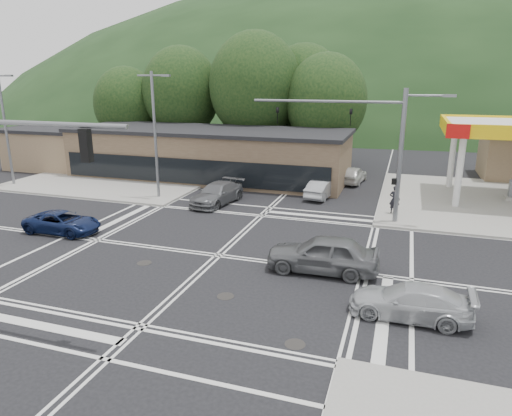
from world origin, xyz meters
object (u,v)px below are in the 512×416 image
(car_northbound, at_px, (217,194))
(pedestrian, at_px, (395,200))
(car_grey_center, at_px, (323,254))
(car_silver_east, at_px, (410,301))
(car_queue_a, at_px, (321,189))
(car_blue_west, at_px, (63,222))
(car_queue_b, at_px, (353,175))

(car_northbound, xyz_separation_m, pedestrian, (11.91, 0.92, 0.32))
(pedestrian, bearing_deg, car_grey_center, 79.73)
(car_grey_center, height_order, car_silver_east, car_grey_center)
(car_silver_east, bearing_deg, car_queue_a, -157.89)
(car_silver_east, distance_m, car_northbound, 17.93)
(car_blue_west, relative_size, car_queue_b, 1.06)
(car_blue_west, bearing_deg, car_grey_center, -93.81)
(car_queue_a, bearing_deg, car_queue_b, -98.08)
(car_silver_east, height_order, car_queue_b, car_queue_b)
(car_grey_center, relative_size, car_northbound, 1.00)
(car_queue_a, xyz_separation_m, car_queue_b, (1.65, 5.62, 0.05))
(car_queue_b, relative_size, pedestrian, 2.29)
(car_grey_center, distance_m, car_northbound, 13.03)
(car_blue_west, height_order, car_silver_east, car_silver_east)
(car_blue_west, xyz_separation_m, car_grey_center, (15.10, -0.80, 0.25))
(car_queue_a, distance_m, car_queue_b, 5.86)
(pedestrian, bearing_deg, car_northbound, 9.39)
(car_blue_west, distance_m, car_northbound, 10.39)
(car_silver_east, xyz_separation_m, car_northbound, (-12.93, 12.42, 0.09))
(car_queue_b, bearing_deg, car_silver_east, 108.94)
(car_silver_east, bearing_deg, car_northbound, -132.68)
(car_grey_center, height_order, car_northbound, car_grey_center)
(car_silver_east, distance_m, car_queue_a, 17.58)
(car_blue_west, xyz_separation_m, car_northbound, (5.98, 8.50, 0.12))
(car_blue_west, height_order, car_grey_center, car_grey_center)
(car_grey_center, distance_m, pedestrian, 10.60)
(car_silver_east, xyz_separation_m, car_queue_a, (-6.28, 16.41, 0.02))
(car_grey_center, relative_size, car_queue_a, 1.26)
(car_northbound, bearing_deg, car_queue_b, 57.84)
(car_grey_center, bearing_deg, car_blue_west, -94.96)
(car_queue_b, distance_m, pedestrian, 9.41)
(car_blue_west, bearing_deg, car_queue_b, -39.05)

